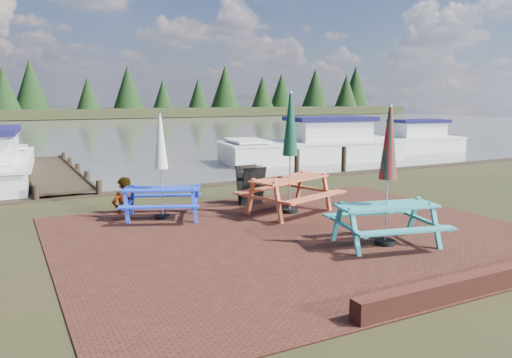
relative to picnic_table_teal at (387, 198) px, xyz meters
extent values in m
plane|color=black|center=(-1.02, 0.28, -0.87)|extent=(120.00, 120.00, 0.00)
cube|color=#3A1912|center=(-1.02, 1.28, -0.86)|extent=(9.00, 7.50, 0.02)
cube|color=#44413A|center=(-1.02, 37.28, -0.87)|extent=(120.00, 60.00, 0.02)
cube|color=black|center=(-1.02, 66.28, -0.37)|extent=(120.00, 10.00, 1.20)
cube|color=teal|center=(0.00, 0.00, -0.14)|extent=(1.90, 1.07, 0.04)
cube|color=teal|center=(-0.15, -0.66, -0.43)|extent=(1.80, 0.62, 0.04)
cube|color=teal|center=(0.15, 0.66, -0.43)|extent=(1.80, 0.62, 0.04)
cube|color=teal|center=(-0.76, 0.17, -0.50)|extent=(0.42, 1.54, 0.74)
cube|color=teal|center=(0.76, -0.17, -0.50)|extent=(0.42, 1.54, 0.74)
cylinder|color=black|center=(0.00, 0.00, -0.82)|extent=(0.36, 0.36, 0.10)
cylinder|color=#B2B2B7|center=(0.00, 0.00, 0.37)|extent=(0.04, 0.04, 2.49)
cone|color=maroon|center=(0.00, 0.00, 0.97)|extent=(0.32, 0.32, 1.25)
cube|color=#BF5831|center=(-0.21, 2.98, -0.06)|extent=(2.12, 1.35, 0.04)
cube|color=#BF5831|center=(0.02, 2.27, -0.38)|extent=(1.96, 0.87, 0.04)
cube|color=#BF5831|center=(-0.45, 3.69, -0.38)|extent=(1.96, 0.87, 0.04)
cube|color=#BF5831|center=(-1.03, 2.71, -0.47)|extent=(0.62, 1.65, 0.81)
cube|color=#BF5831|center=(0.60, 3.25, -0.47)|extent=(0.62, 1.65, 0.81)
cylinder|color=black|center=(-0.21, 2.98, -0.82)|extent=(0.40, 0.40, 0.11)
cylinder|color=#B2B2B7|center=(-0.21, 2.98, 0.50)|extent=(0.04, 0.04, 2.75)
cone|color=#103C28|center=(-0.21, 2.98, 1.16)|extent=(0.35, 0.35, 1.37)
cube|color=blue|center=(-2.99, 3.77, -0.20)|extent=(1.77, 1.24, 0.04)
cube|color=blue|center=(-3.23, 3.20, -0.46)|extent=(1.60, 0.85, 0.04)
cube|color=blue|center=(-2.74, 4.35, -0.46)|extent=(1.60, 0.85, 0.04)
cube|color=blue|center=(-3.64, 4.05, -0.53)|extent=(0.63, 1.34, 0.68)
cube|color=blue|center=(-2.33, 3.49, -0.53)|extent=(0.63, 1.34, 0.68)
cylinder|color=black|center=(-2.99, 3.77, -0.83)|extent=(0.33, 0.33, 0.09)
cylinder|color=#B2B2B7|center=(-2.99, 3.77, 0.27)|extent=(0.03, 0.03, 2.29)
cone|color=silver|center=(-2.99, 3.77, 0.82)|extent=(0.29, 0.29, 1.15)
cube|color=black|center=(-0.61, 4.03, -0.38)|extent=(0.61, 0.26, 0.97)
cube|color=black|center=(-0.61, 4.36, -0.38)|extent=(0.61, 0.26, 0.97)
cube|color=black|center=(-0.61, 4.20, 0.09)|extent=(0.60, 0.07, 0.03)
cube|color=black|center=(-4.52, 11.78, -0.75)|extent=(1.60, 9.00, 0.06)
cube|color=black|center=(-5.27, 11.78, -0.70)|extent=(0.08, 9.00, 0.08)
cube|color=black|center=(-3.77, 11.78, -0.70)|extent=(0.08, 9.00, 0.08)
cylinder|color=black|center=(-5.32, 7.28, -0.97)|extent=(0.16, 0.16, 1.00)
cylinder|color=black|center=(-3.72, 7.28, -0.97)|extent=(0.16, 0.16, 1.00)
cube|color=silver|center=(6.32, 11.97, -0.73)|extent=(8.20, 3.79, 1.05)
cube|color=silver|center=(6.32, 11.97, -0.18)|extent=(8.36, 3.86, 0.08)
cube|color=silver|center=(7.26, 11.84, 0.33)|extent=(3.56, 2.40, 0.90)
cube|color=#11113F|center=(7.26, 11.84, 0.83)|extent=(4.06, 2.69, 0.19)
cube|color=silver|center=(3.35, 12.38, -0.04)|extent=(1.73, 2.50, 0.11)
cube|color=silver|center=(12.78, 12.74, -0.77)|extent=(6.12, 2.90, 0.91)
cube|color=silver|center=(12.78, 12.74, -0.30)|extent=(6.25, 2.96, 0.07)
cube|color=silver|center=(13.48, 12.64, 0.13)|extent=(2.66, 1.84, 0.77)
cube|color=#11113F|center=(13.48, 12.64, 0.57)|extent=(3.03, 2.05, 0.16)
cube|color=silver|center=(10.57, 13.06, -0.18)|extent=(1.30, 1.90, 0.09)
imported|color=gray|center=(-3.61, 4.76, -0.04)|extent=(0.70, 0.57, 1.66)
camera|label=1|loc=(-6.07, -6.66, 1.77)|focal=35.00mm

